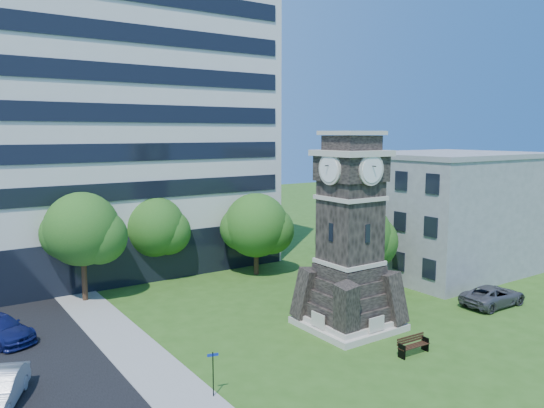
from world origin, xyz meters
TOP-DOWN VIEW (x-y plane):
  - ground at (0.00, 0.00)m, footprint 160.00×160.00m
  - sidewalk at (-9.50, 5.00)m, footprint 3.00×70.00m
  - clock_tower at (3.00, 2.00)m, footprint 5.40×5.40m
  - office_tall at (-3.20, 25.84)m, footprint 26.20×15.11m
  - office_low at (19.97, 8.00)m, footprint 15.20×12.20m
  - car_east_lot at (14.25, -0.71)m, footprint 5.21×2.51m
  - park_bench at (3.08, -3.13)m, footprint 2.01×0.54m
  - street_sign at (-8.28, -1.22)m, footprint 0.52×0.05m
  - tree_nw at (-9.18, 16.63)m, footprint 5.83×5.30m
  - tree_nc at (-2.83, 19.11)m, footprint 5.56×5.06m
  - tree_ne at (5.01, 15.75)m, footprint 6.03×5.49m
  - tree_east at (8.77, 7.52)m, footprint 6.08×5.53m

SIDE VIEW (x-z plane):
  - ground at x=0.00m, z-range 0.00..0.00m
  - sidewalk at x=-9.50m, z-range 0.00..0.06m
  - park_bench at x=3.08m, z-range 0.03..1.07m
  - car_east_lot at x=14.25m, z-range 0.00..1.43m
  - street_sign at x=-8.28m, z-range 0.27..2.46m
  - tree_ne at x=5.01m, z-range 0.60..7.64m
  - tree_east at x=8.77m, z-range 0.59..7.65m
  - tree_nc at x=-2.83m, z-range 0.80..7.81m
  - tree_nw at x=-9.18m, z-range 1.11..9.05m
  - office_low at x=19.97m, z-range 0.01..10.41m
  - clock_tower at x=3.00m, z-range -0.83..11.39m
  - office_tall at x=-3.20m, z-range -0.08..28.52m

